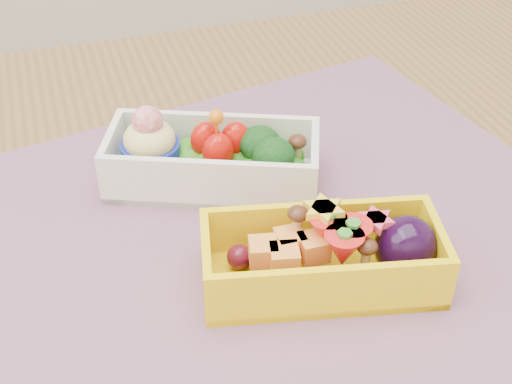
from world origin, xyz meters
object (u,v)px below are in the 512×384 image
object	(u,v)px
table	(290,313)
bento_white	(212,159)
placemat	(249,236)
bento_yellow	(328,256)

from	to	relation	value
table	bento_white	world-z (taller)	bento_white
placemat	bento_white	distance (m)	0.08
table	bento_yellow	world-z (taller)	bento_yellow
table	bento_white	xyz separation A→B (m)	(-0.05, 0.08, 0.13)
table	placemat	distance (m)	0.11
table	placemat	xyz separation A→B (m)	(-0.04, 0.00, 0.10)
table	bento_yellow	size ratio (longest dim) A/B	6.54
table	placemat	bearing A→B (deg)	177.48
bento_yellow	bento_white	bearing A→B (deg)	120.69
placemat	bento_yellow	world-z (taller)	bento_yellow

